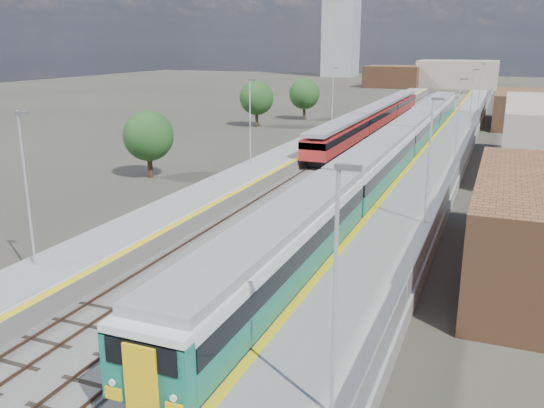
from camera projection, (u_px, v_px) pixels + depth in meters
The scene contains 11 objects.
ground at pixel (396, 153), 62.35m from camera, with size 320.00×320.00×0.00m, color #47443A.
ballast_bed at pixel (380, 147), 65.38m from camera, with size 10.50×155.00×0.06m, color #565451.
tracks at pixel (389, 145), 66.65m from camera, with size 8.96×160.00×0.17m.
platform_right at pixel (450, 147), 62.53m from camera, with size 4.70×155.00×8.52m.
platform_left at pixel (323, 139), 67.68m from camera, with size 4.30×155.00×8.52m.
buildings at pixel (390, 46), 145.10m from camera, with size 72.00×185.50×40.00m.
green_train at pixel (399, 144), 54.02m from camera, with size 3.02×83.95×3.32m.
red_train at pixel (375, 117), 76.57m from camera, with size 2.67×54.15×3.37m.
tree_a at pixel (148, 136), 49.72m from camera, with size 4.36×4.36×5.91m.
tree_b at pixel (257, 98), 80.29m from camera, with size 4.76×4.76×6.45m.
tree_c at pixel (304, 94), 87.60m from camera, with size 4.66×4.66×6.32m.
Camera 1 is at (10.42, -12.13, 11.50)m, focal length 38.00 mm.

